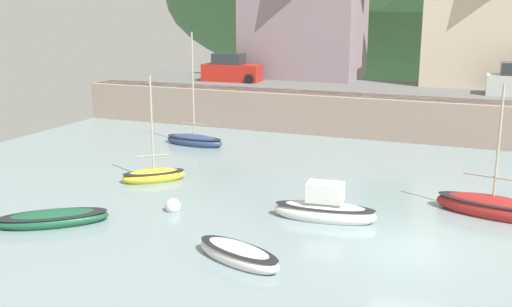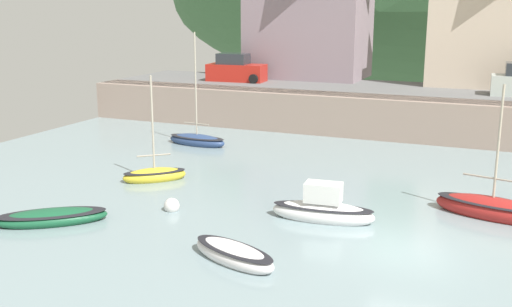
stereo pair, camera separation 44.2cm
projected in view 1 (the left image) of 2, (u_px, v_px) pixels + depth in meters
name	position (u px, v px, depth m)	size (l,w,h in m)	color
quay_seawall	(456.00, 118.00, 34.86)	(48.00, 9.40, 2.40)	gray
waterfront_building_left	(304.00, 10.00, 44.67)	(8.73, 6.03, 9.69)	gray
waterfront_building_centre	(492.00, 17.00, 40.02)	(8.52, 5.58, 8.80)	beige
motorboat_with_cabin	(493.00, 207.00, 22.52)	(4.41, 2.30, 5.13)	maroon
rowboat_small_beached	(53.00, 219.00, 21.64)	(3.88, 3.42, 0.65)	#175232
sailboat_far_left	(154.00, 175.00, 27.00)	(2.80, 2.66, 4.86)	gold
sailboat_tall_mast	(238.00, 254.00, 18.46)	(3.38, 2.15, 0.74)	white
sailboat_blue_trim	(194.00, 140.00, 34.05)	(3.64, 1.52, 6.40)	navy
sailboat_white_hull	(325.00, 210.00, 22.04)	(3.86, 1.46, 1.61)	white
parked_car_near_slipway	(231.00, 70.00, 43.01)	(4.21, 2.00, 1.95)	#B22118
mooring_buoy	(173.00, 206.00, 23.05)	(0.60, 0.60, 0.60)	silver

